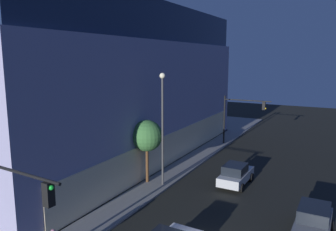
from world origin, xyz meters
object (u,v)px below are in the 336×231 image
(modern_building, at_px, (48,81))
(car_grey, at_px, (313,223))
(car_silver, at_px, (236,174))
(traffic_light_far_corner, at_px, (240,112))
(traffic_light_near_corner, at_px, (12,207))
(sidewalk_tree, at_px, (147,136))
(street_lamp_sidewalk, at_px, (162,117))

(modern_building, bearing_deg, car_grey, -105.02)
(car_silver, bearing_deg, traffic_light_far_corner, 15.20)
(traffic_light_near_corner, bearing_deg, traffic_light_far_corner, -1.65)
(traffic_light_near_corner, height_order, sidewalk_tree, traffic_light_near_corner)
(traffic_light_near_corner, bearing_deg, street_lamp_sidewalk, 4.03)
(modern_building, bearing_deg, car_silver, -95.12)
(traffic_light_near_corner, height_order, traffic_light_far_corner, traffic_light_near_corner)
(street_lamp_sidewalk, height_order, car_silver, street_lamp_sidewalk)
(modern_building, bearing_deg, sidewalk_tree, -107.56)
(street_lamp_sidewalk, bearing_deg, sidewalk_tree, 95.69)
(traffic_light_far_corner, height_order, car_silver, traffic_light_far_corner)
(traffic_light_near_corner, bearing_deg, modern_building, 44.44)
(modern_building, relative_size, car_silver, 7.94)
(traffic_light_far_corner, bearing_deg, car_grey, -151.81)
(traffic_light_far_corner, bearing_deg, modern_building, 116.61)
(sidewalk_tree, bearing_deg, street_lamp_sidewalk, -84.31)
(street_lamp_sidewalk, distance_m, car_grey, 12.51)
(traffic_light_near_corner, relative_size, street_lamp_sidewalk, 0.71)
(traffic_light_near_corner, xyz_separation_m, traffic_light_far_corner, (28.91, -0.83, -0.27))
(car_grey, distance_m, car_silver, 8.45)
(car_silver, bearing_deg, sidewalk_tree, 116.18)
(car_grey, bearing_deg, street_lamp_sidewalk, 76.38)
(car_grey, bearing_deg, car_silver, 47.25)
(sidewalk_tree, distance_m, car_grey, 13.24)
(traffic_light_far_corner, height_order, sidewalk_tree, traffic_light_far_corner)
(street_lamp_sidewalk, height_order, sidewalk_tree, street_lamp_sidewalk)
(sidewalk_tree, distance_m, car_silver, 7.78)
(sidewalk_tree, bearing_deg, car_silver, -63.82)
(traffic_light_far_corner, bearing_deg, traffic_light_near_corner, 178.35)
(traffic_light_far_corner, height_order, street_lamp_sidewalk, street_lamp_sidewalk)
(street_lamp_sidewalk, bearing_deg, traffic_light_far_corner, -7.00)
(traffic_light_near_corner, bearing_deg, car_grey, -42.17)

